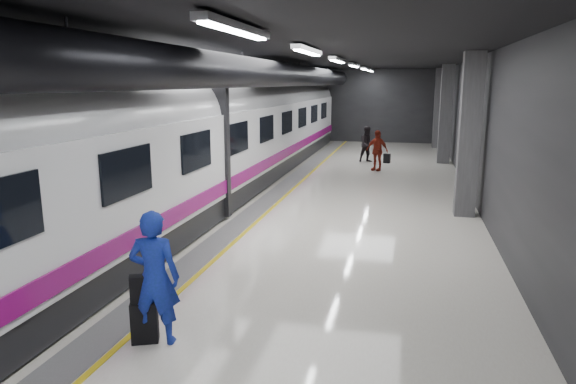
# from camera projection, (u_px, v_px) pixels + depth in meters

# --- Properties ---
(ground) EXTENTS (40.00, 40.00, 0.00)m
(ground) POSITION_uv_depth(u_px,v_px,m) (292.00, 223.00, 13.68)
(ground) COLOR silver
(ground) RESTS_ON ground
(platform_hall) EXTENTS (10.02, 40.02, 4.51)m
(platform_hall) POSITION_uv_depth(u_px,v_px,m) (289.00, 88.00, 13.91)
(platform_hall) COLOR black
(platform_hall) RESTS_ON ground
(train) EXTENTS (3.05, 38.00, 4.05)m
(train) POSITION_uv_depth(u_px,v_px,m) (176.00, 143.00, 13.97)
(train) COLOR black
(train) RESTS_ON ground
(traveler_main) EXTENTS (0.78, 0.57, 1.96)m
(traveler_main) POSITION_uv_depth(u_px,v_px,m) (155.00, 278.00, 7.23)
(traveler_main) COLOR #1826BB
(traveler_main) RESTS_ON ground
(suitcase_main) EXTENTS (0.44, 0.36, 0.61)m
(suitcase_main) POSITION_uv_depth(u_px,v_px,m) (145.00, 322.00, 7.38)
(suitcase_main) COLOR black
(suitcase_main) RESTS_ON ground
(shoulder_bag) EXTENTS (0.34, 0.27, 0.40)m
(shoulder_bag) POSITION_uv_depth(u_px,v_px,m) (141.00, 289.00, 7.26)
(shoulder_bag) COLOR black
(shoulder_bag) RESTS_ON suitcase_main
(traveler_far_a) EXTENTS (1.01, 0.92, 1.69)m
(traveler_far_a) POSITION_uv_depth(u_px,v_px,m) (368.00, 144.00, 24.13)
(traveler_far_a) COLOR black
(traveler_far_a) RESTS_ON ground
(traveler_far_b) EXTENTS (1.09, 0.81, 1.72)m
(traveler_far_b) POSITION_uv_depth(u_px,v_px,m) (377.00, 150.00, 21.78)
(traveler_far_b) COLOR maroon
(traveler_far_b) RESTS_ON ground
(suitcase_far) EXTENTS (0.34, 0.26, 0.44)m
(suitcase_far) POSITION_uv_depth(u_px,v_px,m) (387.00, 158.00, 23.93)
(suitcase_far) COLOR black
(suitcase_far) RESTS_ON ground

